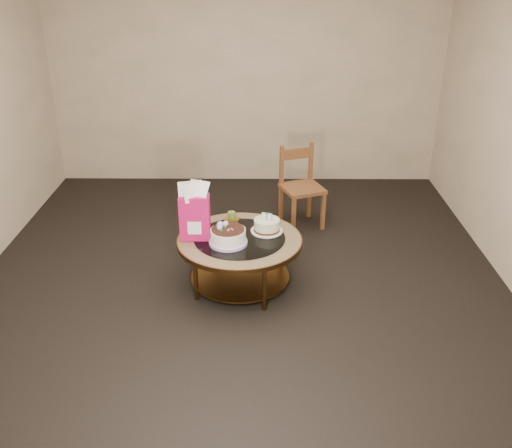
{
  "coord_description": "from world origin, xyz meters",
  "views": [
    {
      "loc": [
        0.16,
        -4.09,
        2.55
      ],
      "look_at": [
        0.13,
        0.02,
        0.57
      ],
      "focal_mm": 40.0,
      "sensor_mm": 36.0,
      "label": 1
    }
  ],
  "objects_px": {
    "decorated_cake": "(228,237)",
    "cream_cake": "(267,226)",
    "gift_bag": "(195,211)",
    "dining_chair": "(301,186)",
    "coffee_table": "(240,247)"
  },
  "relations": [
    {
      "from": "decorated_cake",
      "to": "gift_bag",
      "type": "distance_m",
      "value": 0.33
    },
    {
      "from": "coffee_table",
      "to": "cream_cake",
      "type": "distance_m",
      "value": 0.28
    },
    {
      "from": "coffee_table",
      "to": "dining_chair",
      "type": "relative_size",
      "value": 1.25
    },
    {
      "from": "gift_bag",
      "to": "cream_cake",
      "type": "bearing_deg",
      "value": 11.26
    },
    {
      "from": "decorated_cake",
      "to": "dining_chair",
      "type": "distance_m",
      "value": 1.48
    },
    {
      "from": "decorated_cake",
      "to": "cream_cake",
      "type": "relative_size",
      "value": 1.15
    },
    {
      "from": "dining_chair",
      "to": "gift_bag",
      "type": "bearing_deg",
      "value": -148.05
    },
    {
      "from": "gift_bag",
      "to": "decorated_cake",
      "type": "bearing_deg",
      "value": -20.63
    },
    {
      "from": "decorated_cake",
      "to": "dining_chair",
      "type": "bearing_deg",
      "value": 63.38
    },
    {
      "from": "coffee_table",
      "to": "cream_cake",
      "type": "relative_size",
      "value": 3.86
    },
    {
      "from": "decorated_cake",
      "to": "cream_cake",
      "type": "bearing_deg",
      "value": 35.17
    },
    {
      "from": "gift_bag",
      "to": "dining_chair",
      "type": "bearing_deg",
      "value": 52.21
    },
    {
      "from": "decorated_cake",
      "to": "cream_cake",
      "type": "xyz_separation_m",
      "value": [
        0.31,
        0.22,
        -0.01
      ]
    },
    {
      "from": "decorated_cake",
      "to": "dining_chair",
      "type": "relative_size",
      "value": 0.37
    },
    {
      "from": "decorated_cake",
      "to": "gift_bag",
      "type": "height_order",
      "value": "gift_bag"
    }
  ]
}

